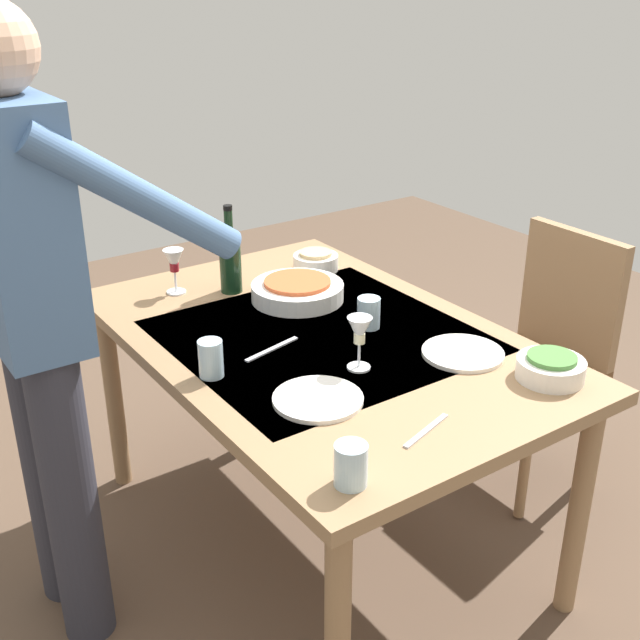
{
  "coord_description": "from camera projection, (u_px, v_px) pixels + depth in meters",
  "views": [
    {
      "loc": [
        -1.73,
        1.2,
        1.75
      ],
      "look_at": [
        0.0,
        0.0,
        0.79
      ],
      "focal_mm": 44.54,
      "sensor_mm": 36.0,
      "label": 1
    }
  ],
  "objects": [
    {
      "name": "wine_bottle",
      "position": [
        230.0,
        260.0,
        2.6
      ],
      "size": [
        0.07,
        0.07,
        0.3
      ],
      "color": "black",
      "rests_on": "dining_table"
    },
    {
      "name": "dinner_plate_near",
      "position": [
        318.0,
        399.0,
        1.99
      ],
      "size": [
        0.23,
        0.23,
        0.01
      ],
      "primitive_type": "cylinder",
      "color": "white",
      "rests_on": "dining_table"
    },
    {
      "name": "table_knife",
      "position": [
        271.0,
        349.0,
        2.25
      ],
      "size": [
        0.06,
        0.2,
        0.0
      ],
      "primitive_type": "cube",
      "rotation": [
        0.0,
        0.0,
        0.23
      ],
      "color": "silver",
      "rests_on": "dining_table"
    },
    {
      "name": "water_cup_near_left",
      "position": [
        351.0,
        465.0,
        1.66
      ],
      "size": [
        0.07,
        0.07,
        0.1
      ],
      "primitive_type": "cylinder",
      "color": "silver",
      "rests_on": "dining_table"
    },
    {
      "name": "dining_table",
      "position": [
        320.0,
        357.0,
        2.37
      ],
      "size": [
        1.48,
        0.97,
        0.74
      ],
      "color": "#93704C",
      "rests_on": "ground_plane"
    },
    {
      "name": "wine_glass_right",
      "position": [
        174.0,
        263.0,
        2.59
      ],
      "size": [
        0.07,
        0.07,
        0.15
      ],
      "color": "white",
      "rests_on": "dining_table"
    },
    {
      "name": "dinner_plate_far",
      "position": [
        463.0,
        353.0,
        2.22
      ],
      "size": [
        0.23,
        0.23,
        0.01
      ],
      "primitive_type": "cylinder",
      "color": "white",
      "rests_on": "dining_table"
    },
    {
      "name": "water_cup_far_left",
      "position": [
        211.0,
        359.0,
        2.09
      ],
      "size": [
        0.07,
        0.07,
        0.1
      ],
      "primitive_type": "cylinder",
      "color": "silver",
      "rests_on": "dining_table"
    },
    {
      "name": "side_bowl_salad",
      "position": [
        551.0,
        367.0,
        2.08
      ],
      "size": [
        0.18,
        0.18,
        0.07
      ],
      "color": "white",
      "rests_on": "dining_table"
    },
    {
      "name": "water_cup_near_right",
      "position": [
        369.0,
        313.0,
        2.37
      ],
      "size": [
        0.07,
        0.07,
        0.09
      ],
      "primitive_type": "cylinder",
      "color": "silver",
      "rests_on": "dining_table"
    },
    {
      "name": "ground_plane",
      "position": [
        320.0,
        536.0,
        2.64
      ],
      "size": [
        6.0,
        6.0,
        0.0
      ],
      "primitive_type": "plane",
      "color": "brown"
    },
    {
      "name": "person_server",
      "position": [
        38.0,
        308.0,
        1.97
      ],
      "size": [
        0.42,
        0.61,
        1.69
      ],
      "color": "#2D2D38",
      "rests_on": "ground_plane"
    },
    {
      "name": "wine_glass_left",
      "position": [
        359.0,
        334.0,
        2.11
      ],
      "size": [
        0.07,
        0.07,
        0.15
      ],
      "color": "white",
      "rests_on": "dining_table"
    },
    {
      "name": "table_fork",
      "position": [
        426.0,
        431.0,
        1.86
      ],
      "size": [
        0.07,
        0.18,
        0.0
      ],
      "primitive_type": "cube",
      "rotation": [
        0.0,
        0.0,
        0.29
      ],
      "color": "silver",
      "rests_on": "dining_table"
    },
    {
      "name": "chair_near",
      "position": [
        547.0,
        343.0,
        2.77
      ],
      "size": [
        0.4,
        0.4,
        0.91
      ],
      "color": "brown",
      "rests_on": "ground_plane"
    },
    {
      "name": "serving_bowl_pasta",
      "position": [
        297.0,
        290.0,
        2.57
      ],
      "size": [
        0.3,
        0.3,
        0.07
      ],
      "color": "white",
      "rests_on": "dining_table"
    },
    {
      "name": "side_bowl_bread",
      "position": [
        316.0,
        261.0,
        2.82
      ],
      "size": [
        0.16,
        0.16,
        0.07
      ],
      "color": "white",
      "rests_on": "dining_table"
    }
  ]
}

